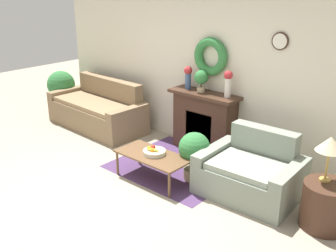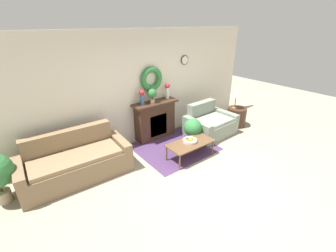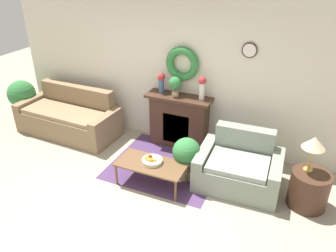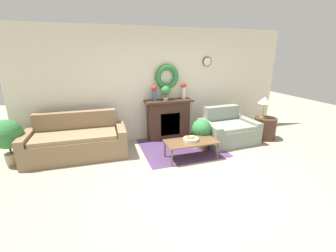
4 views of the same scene
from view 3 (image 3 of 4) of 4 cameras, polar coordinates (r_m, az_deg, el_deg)
The scene contains 15 objects.
ground_plane at distance 4.73m, azimuth -10.32°, elevation -15.93°, with size 16.00×16.00×0.00m, color #9E937F.
floor_rug at distance 5.70m, azimuth -0.32°, elevation -6.75°, with size 1.80×1.63×0.01m.
wall_back at distance 5.92m, azimuth 1.79°, elevation 9.34°, with size 6.80×0.20×2.70m.
fireplace at distance 6.04m, azimuth 1.92°, elevation 0.94°, with size 1.19×0.41×1.00m.
couch_left at distance 6.84m, azimuth -16.78°, elevation 1.35°, with size 2.06×0.96×0.91m.
loveseat_right at distance 5.24m, azimuth 12.24°, elevation -7.06°, with size 1.29×0.98×0.83m.
coffee_table at distance 5.08m, azimuth -2.94°, elevation -6.85°, with size 1.08×0.53×0.38m.
fruit_bowl at distance 5.06m, azimuth -2.84°, elevation -6.02°, with size 0.32×0.32×0.12m.
side_table_by_loveseat at distance 5.13m, azimuth 23.30°, elevation -10.09°, with size 0.54×0.54×0.55m.
table_lamp at distance 4.80m, azimuth 24.10°, elevation -2.80°, with size 0.31×0.31×0.53m.
vase_on_mantel_left at distance 5.89m, azimuth -1.18°, elevation 7.78°, with size 0.14×0.14×0.37m.
vase_on_mantel_right at distance 5.62m, azimuth 5.95°, elevation 6.89°, with size 0.14×0.14×0.41m.
potted_plant_on_mantel at distance 5.76m, azimuth 1.29°, elevation 7.35°, with size 0.23×0.23×0.35m.
potted_plant_floor_by_couch at distance 7.59m, azimuth -24.10°, elevation 4.89°, with size 0.57×0.57×0.91m.
potted_plant_floor_by_loveseat at distance 5.19m, azimuth 3.23°, elevation -5.00°, with size 0.45×0.45×0.70m.
Camera 3 is at (2.09, -2.74, 3.23)m, focal length 35.00 mm.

